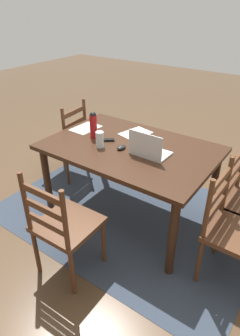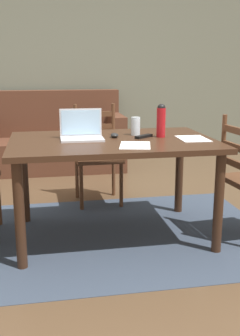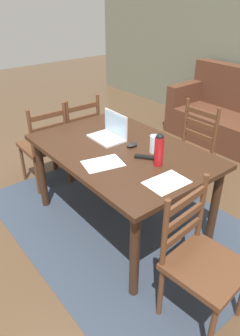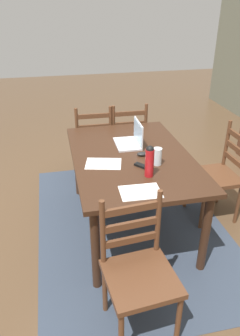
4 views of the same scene
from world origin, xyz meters
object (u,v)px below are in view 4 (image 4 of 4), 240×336
object	(u,v)px
chair_far_head	(218,175)
dining_table	(131,164)
water_bottle	(150,161)
tv_remote	(144,167)
drinking_glass	(157,156)
computer_mouse	(142,154)
chair_right_near	(139,272)
chair_left_near	(93,142)
laptop	(132,139)
chair_left_far	(127,140)

from	to	relation	value
chair_far_head	dining_table	bearing A→B (deg)	-89.94
water_bottle	tv_remote	world-z (taller)	water_bottle
drinking_glass	dining_table	bearing A→B (deg)	-142.33
drinking_glass	computer_mouse	size ratio (longest dim) A/B	1.46
drinking_glass	chair_right_near	bearing A→B (deg)	-24.22
chair_left_near	drinking_glass	world-z (taller)	chair_left_near
laptop	tv_remote	xyz separation A→B (m)	(0.48, -0.02, -0.05)
dining_table	drinking_glass	distance (m)	0.32
chair_far_head	chair_left_far	bearing A→B (deg)	-147.14
water_bottle	computer_mouse	world-z (taller)	water_bottle
chair_left_far	computer_mouse	xyz separation A→B (m)	(1.09, -0.11, 0.33)
chair_left_near	laptop	xyz separation A→B (m)	(0.83, 0.27, 0.37)
chair_left_near	chair_left_far	world-z (taller)	same
chair_left_near	tv_remote	xyz separation A→B (m)	(1.31, 0.25, 0.32)
chair_far_head	computer_mouse	bearing A→B (deg)	-87.66
chair_left_far	drinking_glass	world-z (taller)	chair_left_far
laptop	tv_remote	world-z (taller)	laptop
dining_table	chair_left_far	distance (m)	1.10
chair_far_head	chair_left_far	world-z (taller)	same
chair_far_head	chair_right_near	size ratio (longest dim) A/B	1.00
laptop	drinking_glass	size ratio (longest dim) A/B	2.23
chair_left_far	dining_table	bearing A→B (deg)	-11.06
laptop	drinking_glass	world-z (taller)	laptop
chair_far_head	water_bottle	size ratio (longest dim) A/B	3.68
dining_table	laptop	bearing A→B (deg)	164.95
water_bottle	chair_right_near	bearing A→B (deg)	-20.90
chair_left_far	laptop	bearing A→B (deg)	-9.94
chair_left_far	laptop	size ratio (longest dim) A/B	2.93
chair_right_near	computer_mouse	bearing A→B (deg)	163.53
water_bottle	chair_far_head	bearing A→B (deg)	114.88
chair_left_near	tv_remote	world-z (taller)	chair_left_near
laptop	water_bottle	xyz separation A→B (m)	(0.62, -0.02, 0.08)
dining_table	chair_right_near	world-z (taller)	chair_right_near
chair_left_near	drinking_glass	distance (m)	1.38
dining_table	water_bottle	xyz separation A→B (m)	(0.39, 0.04, 0.23)
chair_right_near	tv_remote	xyz separation A→B (m)	(-0.80, 0.25, 0.32)
dining_table	tv_remote	xyz separation A→B (m)	(0.25, 0.04, 0.10)
chair_left_far	drinking_glass	size ratio (longest dim) A/B	6.52
chair_right_near	laptop	world-z (taller)	laptop
chair_far_head	water_bottle	bearing A→B (deg)	-65.12
drinking_glass	tv_remote	world-z (taller)	drinking_glass
chair_far_head	water_bottle	distance (m)	1.03
computer_mouse	laptop	bearing A→B (deg)	-168.55
dining_table	laptop	size ratio (longest dim) A/B	4.75
chair_right_near	tv_remote	size ratio (longest dim) A/B	5.59
drinking_glass	laptop	bearing A→B (deg)	-166.55
drinking_glass	chair_far_head	bearing A→B (deg)	106.78
chair_right_near	chair_left_far	bearing A→B (deg)	168.83
chair_left_near	chair_far_head	distance (m)	1.52
dining_table	tv_remote	bearing A→B (deg)	8.97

